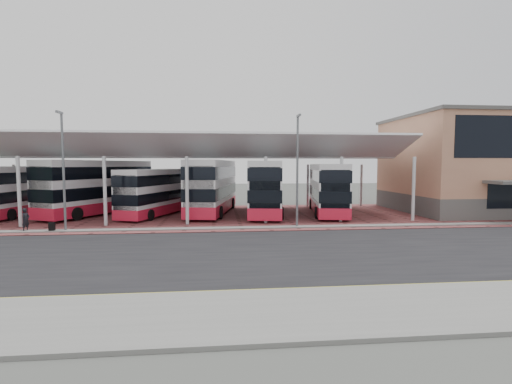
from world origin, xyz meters
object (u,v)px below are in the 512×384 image
bus_0 (24,191)px  terminal (492,164)px  bus_4 (267,188)px  bus_2 (157,192)px  bus_1 (98,188)px  bus_5 (327,189)px  pedestrian (26,220)px  bus_3 (213,187)px

bus_0 → terminal: bearing=7.6°
terminal → bus_4: size_ratio=1.54×
bus_2 → bus_4: bus_4 is taller
bus_1 → bus_4: size_ratio=0.99×
bus_2 → bus_5: (15.49, -0.47, 0.22)m
terminal → bus_1: bearing=178.1°
bus_5 → pedestrian: bus_5 is taller
bus_3 → bus_4: size_ratio=1.02×
bus_0 → bus_4: size_ratio=0.91×
bus_5 → bus_2: bearing=-171.5°
terminal → pedestrian: 40.47m
bus_0 → bus_4: bearing=5.6°
terminal → bus_0: 44.07m
bus_1 → bus_3: bearing=25.7°
bus_2 → bus_3: size_ratio=0.83×
bus_3 → bus_4: bearing=-2.5°
bus_0 → bus_3: 16.82m
bus_0 → bus_2: 11.96m
bus_5 → bus_3: bearing=-177.3°
bus_2 → pedestrian: 10.76m
bus_4 → pedestrian: bearing=-147.6°
pedestrian → bus_1: bearing=6.3°
bus_0 → bus_5: 27.44m
bus_4 → bus_2: bearing=-171.9°
bus_0 → bus_3: bus_3 is taller
bus_1 → pedestrian: bus_1 is taller
bus_1 → bus_0: bearing=-153.8°
bus_1 → bus_5: 21.00m
bus_1 → bus_3: bus_3 is taller
terminal → bus_5: bearing=-178.6°
terminal → pedestrian: terminal is taller
terminal → bus_5: (-16.60, -0.40, -2.33)m
terminal → bus_5: size_ratio=1.62×
bus_1 → bus_2: 5.58m
bus_3 → bus_4: 5.09m
bus_1 → bus_2: size_ratio=1.16×
bus_0 → pedestrian: 10.04m
bus_1 → bus_4: (15.33, -1.34, -0.04)m
bus_0 → pedestrian: bearing=-54.3°
bus_5 → bus_0: bearing=-173.4°
bus_0 → bus_5: bus_5 is taller
bus_2 → bus_3: (4.92, 0.94, 0.39)m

